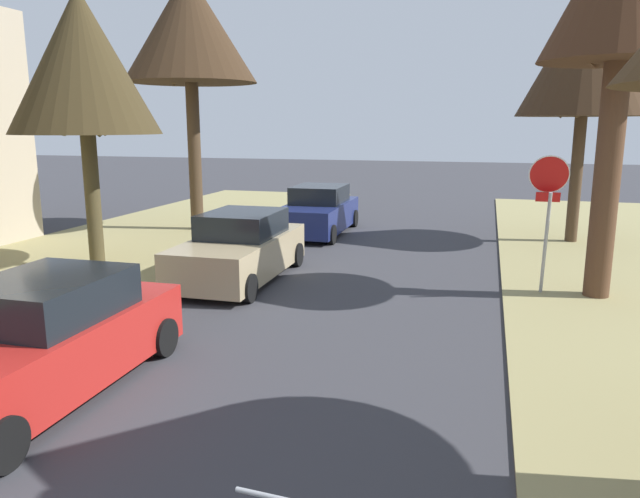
{
  "coord_description": "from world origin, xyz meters",
  "views": [
    {
      "loc": [
        3.15,
        0.05,
        3.56
      ],
      "look_at": [
        0.45,
        9.74,
        1.46
      ],
      "focal_mm": 33.53,
      "sensor_mm": 36.0,
      "label": 1
    }
  ],
  "objects_px": {
    "street_tree_right_far": "(587,52)",
    "parked_sedan_red": "(42,342)",
    "street_tree_left_mid_b": "(82,63)",
    "parked_sedan_tan": "(240,249)",
    "parked_sedan_navy": "(318,212)",
    "stop_sign_far": "(548,195)",
    "street_tree_left_far": "(189,29)"
  },
  "relations": [
    {
      "from": "parked_sedan_red",
      "to": "parked_sedan_navy",
      "type": "height_order",
      "value": "same"
    },
    {
      "from": "parked_sedan_tan",
      "to": "parked_sedan_navy",
      "type": "height_order",
      "value": "same"
    },
    {
      "from": "street_tree_left_far",
      "to": "parked_sedan_red",
      "type": "bearing_deg",
      "value": -72.15
    },
    {
      "from": "parked_sedan_navy",
      "to": "street_tree_right_far",
      "type": "bearing_deg",
      "value": 3.88
    },
    {
      "from": "stop_sign_far",
      "to": "parked_sedan_navy",
      "type": "height_order",
      "value": "stop_sign_far"
    },
    {
      "from": "street_tree_right_far",
      "to": "parked_sedan_navy",
      "type": "bearing_deg",
      "value": -176.12
    },
    {
      "from": "street_tree_left_mid_b",
      "to": "parked_sedan_navy",
      "type": "bearing_deg",
      "value": 57.22
    },
    {
      "from": "street_tree_left_mid_b",
      "to": "parked_sedan_tan",
      "type": "xyz_separation_m",
      "value": [
        3.92,
        -0.05,
        -4.26
      ]
    },
    {
      "from": "street_tree_left_far",
      "to": "parked_sedan_red",
      "type": "height_order",
      "value": "street_tree_left_far"
    },
    {
      "from": "stop_sign_far",
      "to": "street_tree_left_far",
      "type": "height_order",
      "value": "street_tree_left_far"
    },
    {
      "from": "street_tree_left_far",
      "to": "stop_sign_far",
      "type": "bearing_deg",
      "value": -26.09
    },
    {
      "from": "street_tree_left_mid_b",
      "to": "street_tree_left_far",
      "type": "xyz_separation_m",
      "value": [
        -0.13,
        5.72,
        1.59
      ]
    },
    {
      "from": "stop_sign_far",
      "to": "street_tree_right_far",
      "type": "height_order",
      "value": "street_tree_right_far"
    },
    {
      "from": "street_tree_right_far",
      "to": "parked_sedan_red",
      "type": "distance_m",
      "value": 16.25
    },
    {
      "from": "parked_sedan_tan",
      "to": "parked_sedan_red",
      "type": "bearing_deg",
      "value": -91.43
    },
    {
      "from": "stop_sign_far",
      "to": "street_tree_right_far",
      "type": "bearing_deg",
      "value": 77.99
    },
    {
      "from": "street_tree_right_far",
      "to": "parked_sedan_tan",
      "type": "relative_size",
      "value": 1.69
    },
    {
      "from": "stop_sign_far",
      "to": "parked_sedan_red",
      "type": "height_order",
      "value": "stop_sign_far"
    },
    {
      "from": "stop_sign_far",
      "to": "street_tree_left_mid_b",
      "type": "distance_m",
      "value": 10.97
    },
    {
      "from": "street_tree_right_far",
      "to": "street_tree_left_mid_b",
      "type": "bearing_deg",
      "value": -150.36
    },
    {
      "from": "parked_sedan_tan",
      "to": "stop_sign_far",
      "type": "bearing_deg",
      "value": 4.43
    },
    {
      "from": "street_tree_left_mid_b",
      "to": "parked_sedan_tan",
      "type": "height_order",
      "value": "street_tree_left_mid_b"
    },
    {
      "from": "stop_sign_far",
      "to": "street_tree_left_mid_b",
      "type": "height_order",
      "value": "street_tree_left_mid_b"
    },
    {
      "from": "stop_sign_far",
      "to": "street_tree_left_far",
      "type": "bearing_deg",
      "value": 153.91
    },
    {
      "from": "street_tree_left_far",
      "to": "parked_sedan_tan",
      "type": "xyz_separation_m",
      "value": [
        4.05,
        -5.77,
        -5.85
      ]
    },
    {
      "from": "street_tree_left_mid_b",
      "to": "parked_sedan_navy",
      "type": "distance_m",
      "value": 8.57
    },
    {
      "from": "street_tree_left_far",
      "to": "parked_sedan_red",
      "type": "distance_m",
      "value": 13.98
    },
    {
      "from": "street_tree_right_far",
      "to": "street_tree_left_mid_b",
      "type": "relative_size",
      "value": 1.12
    },
    {
      "from": "street_tree_right_far",
      "to": "parked_sedan_red",
      "type": "xyz_separation_m",
      "value": [
        -8.17,
        -13.16,
        -4.89
      ]
    },
    {
      "from": "street_tree_right_far",
      "to": "parked_sedan_navy",
      "type": "xyz_separation_m",
      "value": [
        -7.91,
        -0.54,
        -4.89
      ]
    },
    {
      "from": "parked_sedan_tan",
      "to": "parked_sedan_navy",
      "type": "relative_size",
      "value": 1.0
    },
    {
      "from": "street_tree_right_far",
      "to": "street_tree_left_mid_b",
      "type": "distance_m",
      "value": 13.74
    }
  ]
}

